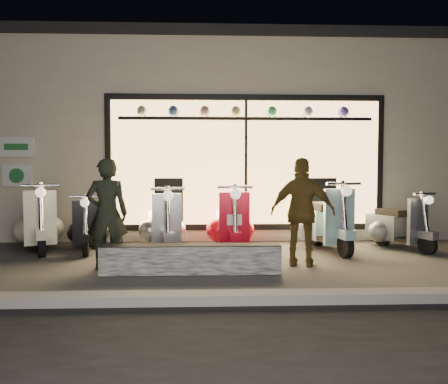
# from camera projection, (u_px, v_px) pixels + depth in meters

# --- Properties ---
(ground) EXTENTS (40.00, 40.00, 0.00)m
(ground) POSITION_uv_depth(u_px,v_px,m) (204.00, 263.00, 6.62)
(ground) COLOR #383533
(ground) RESTS_ON ground
(kerb) EXTENTS (40.00, 0.25, 0.12)m
(kerb) POSITION_uv_depth(u_px,v_px,m) (203.00, 298.00, 4.63)
(kerb) COLOR slate
(kerb) RESTS_ON ground
(shop_building) EXTENTS (10.20, 6.23, 4.20)m
(shop_building) POSITION_uv_depth(u_px,v_px,m) (206.00, 143.00, 11.48)
(shop_building) COLOR beige
(shop_building) RESTS_ON ground
(graffiti_barrier) EXTENTS (2.44, 0.28, 0.40)m
(graffiti_barrier) POSITION_uv_depth(u_px,v_px,m) (191.00, 259.00, 5.96)
(graffiti_barrier) COLOR black
(graffiti_barrier) RESTS_ON ground
(scooter_silver) EXTENTS (0.68, 1.53, 1.09)m
(scooter_silver) POSITION_uv_depth(u_px,v_px,m) (163.00, 225.00, 7.68)
(scooter_silver) COLOR black
(scooter_silver) RESTS_ON ground
(scooter_red) EXTENTS (0.51, 1.56, 1.12)m
(scooter_red) POSITION_uv_depth(u_px,v_px,m) (231.00, 225.00, 7.67)
(scooter_red) COLOR black
(scooter_red) RESTS_ON ground
(scooter_black) EXTENTS (0.61, 1.34, 0.95)m
(scooter_black) POSITION_uv_depth(u_px,v_px,m) (88.00, 228.00, 7.77)
(scooter_black) COLOR black
(scooter_black) RESTS_ON ground
(scooter_cream) EXTENTS (0.92, 1.56, 1.14)m
(scooter_cream) POSITION_uv_depth(u_px,v_px,m) (39.00, 224.00, 7.77)
(scooter_cream) COLOR black
(scooter_cream) RESTS_ON ground
(scooter_blue) EXTENTS (0.69, 1.64, 1.16)m
(scooter_blue) POSITION_uv_depth(u_px,v_px,m) (323.00, 223.00, 7.82)
(scooter_blue) COLOR black
(scooter_blue) RESTS_ON ground
(scooter_grey) EXTENTS (0.82, 1.35, 0.99)m
(scooter_grey) POSITION_uv_depth(u_px,v_px,m) (393.00, 226.00, 7.91)
(scooter_grey) COLOR black
(scooter_grey) RESTS_ON ground
(man) EXTENTS (0.62, 0.45, 1.59)m
(man) POSITION_uv_depth(u_px,v_px,m) (107.00, 214.00, 6.20)
(man) COLOR black
(man) RESTS_ON ground
(woman) EXTENTS (1.01, 0.64, 1.60)m
(woman) POSITION_uv_depth(u_px,v_px,m) (302.00, 212.00, 6.40)
(woman) COLOR brown
(woman) RESTS_ON ground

